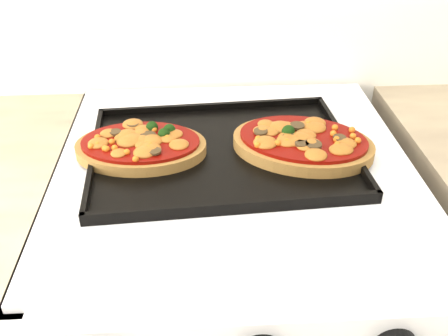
{
  "coord_description": "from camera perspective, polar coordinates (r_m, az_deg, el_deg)",
  "views": [
    {
      "loc": [
        -0.09,
        1.01,
        1.36
      ],
      "look_at": [
        -0.05,
        1.67,
        0.92
      ],
      "focal_mm": 40.0,
      "sensor_mm": 36.0,
      "label": 1
    }
  ],
  "objects": [
    {
      "name": "baking_tray",
      "position": [
        0.83,
        -0.2,
        2.03
      ],
      "size": [
        0.45,
        0.34,
        0.02
      ],
      "primitive_type": "cube",
      "rotation": [
        0.0,
        0.0,
        0.06
      ],
      "color": "black",
      "rests_on": "stove"
    },
    {
      "name": "pizza_right",
      "position": [
        0.84,
        9.0,
        2.99
      ],
      "size": [
        0.27,
        0.23,
        0.03
      ],
      "primitive_type": null,
      "rotation": [
        0.0,
        0.0,
        -0.32
      ],
      "color": "olive",
      "rests_on": "baking_tray"
    },
    {
      "name": "pizza_left",
      "position": [
        0.83,
        -9.5,
        2.62
      ],
      "size": [
        0.23,
        0.16,
        0.03
      ],
      "primitive_type": null,
      "rotation": [
        0.0,
        0.0,
        -0.06
      ],
      "color": "olive",
      "rests_on": "baking_tray"
    }
  ]
}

